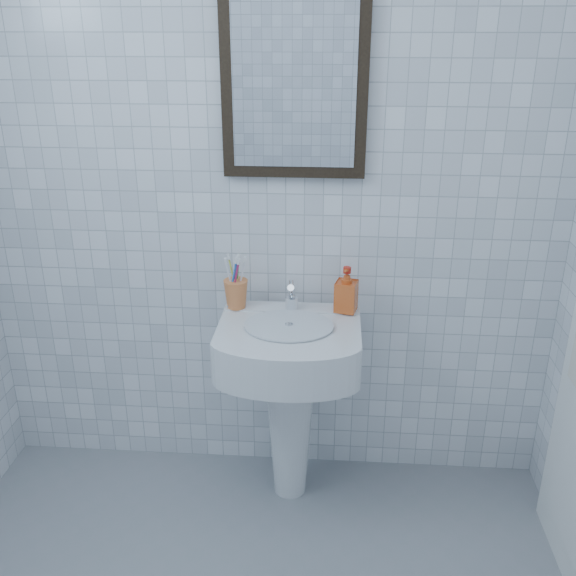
{
  "coord_description": "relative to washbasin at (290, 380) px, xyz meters",
  "views": [
    {
      "loc": [
        0.25,
        -1.08,
        1.75
      ],
      "look_at": [
        0.1,
        0.86,
        0.94
      ],
      "focal_mm": 40.0,
      "sensor_mm": 36.0,
      "label": 1
    }
  ],
  "objects": [
    {
      "name": "wall_back",
      "position": [
        -0.1,
        0.22,
        0.73
      ],
      "size": [
        2.2,
        0.02,
        2.5
      ],
      "primitive_type": "cube",
      "color": "white",
      "rests_on": "ground"
    },
    {
      "name": "washbasin",
      "position": [
        0.0,
        0.0,
        0.0
      ],
      "size": [
        0.5,
        0.37,
        0.77
      ],
      "color": "white",
      "rests_on": "ground"
    },
    {
      "name": "faucet",
      "position": [
        0.0,
        0.09,
        0.29
      ],
      "size": [
        0.05,
        0.1,
        0.12
      ],
      "color": "silver",
      "rests_on": "washbasin"
    },
    {
      "name": "toothbrush_cup",
      "position": [
        -0.21,
        0.1,
        0.3
      ],
      "size": [
        0.12,
        0.12,
        0.11
      ],
      "primitive_type": null,
      "rotation": [
        0.0,
        0.0,
        0.39
      ],
      "color": "orange",
      "rests_on": "washbasin"
    },
    {
      "name": "soap_dispenser",
      "position": [
        0.2,
        0.1,
        0.33
      ],
      "size": [
        0.09,
        0.09,
        0.17
      ],
      "primitive_type": "imported",
      "rotation": [
        0.0,
        0.0,
        -0.23
      ],
      "color": "red",
      "rests_on": "washbasin"
    },
    {
      "name": "wall_mirror",
      "position": [
        0.0,
        0.2,
        1.03
      ],
      "size": [
        0.5,
        0.04,
        0.62
      ],
      "color": "black",
      "rests_on": "wall_back"
    }
  ]
}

